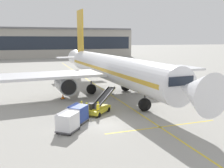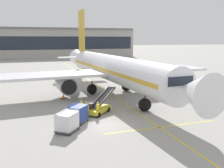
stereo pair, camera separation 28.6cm
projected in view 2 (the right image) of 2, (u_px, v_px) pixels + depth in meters
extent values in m
plane|color=#9E9B93|center=(104.00, 125.00, 24.72)|extent=(600.00, 600.00, 0.00)
cylinder|color=white|center=(114.00, 69.00, 37.55)|extent=(6.19, 32.23, 3.94)
cube|color=gold|center=(114.00, 69.00, 37.55)|extent=(6.14, 30.96, 0.47)
cone|color=white|center=(195.00, 91.00, 21.19)|extent=(4.01, 4.19, 3.74)
cone|color=white|center=(80.00, 58.00, 54.94)|extent=(3.79, 6.53, 3.35)
cube|color=white|center=(57.00, 75.00, 35.24)|extent=(15.63, 7.46, 0.36)
cylinder|color=#93969E|center=(66.00, 85.00, 35.32)|extent=(2.73, 4.33, 2.44)
cylinder|color=black|center=(69.00, 87.00, 33.38)|extent=(2.08, 0.27, 2.08)
cube|color=white|center=(158.00, 69.00, 41.53)|extent=(15.63, 7.46, 0.36)
cylinder|color=#93969E|center=(154.00, 79.00, 40.79)|extent=(2.73, 4.33, 2.44)
cylinder|color=black|center=(161.00, 80.00, 38.85)|extent=(2.08, 0.27, 2.08)
cube|color=gold|center=(82.00, 33.00, 52.56)|extent=(0.55, 3.85, 9.61)
cube|color=white|center=(82.00, 57.00, 53.17)|extent=(10.50, 3.29, 0.20)
cube|color=#1E2633|center=(175.00, 80.00, 23.59)|extent=(2.88, 1.96, 0.87)
cylinder|color=#47474C|center=(145.00, 99.00, 29.28)|extent=(0.22, 0.22, 1.28)
sphere|color=black|center=(145.00, 105.00, 29.39)|extent=(1.57, 1.57, 1.57)
cylinder|color=#47474C|center=(92.00, 85.00, 38.37)|extent=(0.22, 0.22, 1.28)
sphere|color=black|center=(92.00, 89.00, 38.49)|extent=(1.57, 1.57, 1.57)
cylinder|color=#47474C|center=(126.00, 83.00, 40.59)|extent=(0.22, 0.22, 1.28)
sphere|color=black|center=(126.00, 86.00, 40.70)|extent=(1.57, 1.57, 1.57)
cube|color=gold|center=(98.00, 109.00, 28.39)|extent=(3.51, 3.56, 0.44)
cube|color=black|center=(91.00, 106.00, 27.61)|extent=(0.82, 0.82, 0.70)
cylinder|color=#333338|center=(94.00, 104.00, 28.21)|extent=(0.08, 0.08, 0.80)
cube|color=gold|center=(103.00, 98.00, 29.33)|extent=(4.11, 4.20, 1.82)
cube|color=black|center=(103.00, 97.00, 29.32)|extent=(3.91, 4.01, 1.67)
cube|color=#333338|center=(106.00, 98.00, 29.12)|extent=(3.45, 3.57, 1.86)
cube|color=#333338|center=(100.00, 97.00, 29.50)|extent=(3.45, 3.57, 1.86)
cylinder|color=black|center=(108.00, 109.00, 29.17)|extent=(0.53, 0.54, 0.56)
cylinder|color=black|center=(97.00, 108.00, 29.80)|extent=(0.53, 0.54, 0.56)
cylinder|color=black|center=(99.00, 115.00, 27.06)|extent=(0.53, 0.54, 0.56)
cylinder|color=black|center=(87.00, 113.00, 27.69)|extent=(0.53, 0.54, 0.56)
cube|color=#515156|center=(78.00, 121.00, 25.40)|extent=(2.51, 2.56, 0.12)
cylinder|color=#4C4C51|center=(71.00, 125.00, 24.17)|extent=(0.50, 0.58, 0.07)
cube|color=navy|center=(78.00, 113.00, 25.26)|extent=(2.37, 2.42, 1.50)
cube|color=navy|center=(74.00, 108.00, 25.31)|extent=(1.81, 1.95, 0.74)
cube|color=silver|center=(73.00, 116.00, 24.37)|extent=(1.13, 0.94, 1.38)
sphere|color=black|center=(68.00, 123.00, 24.92)|extent=(0.30, 0.30, 0.30)
sphere|color=black|center=(80.00, 124.00, 24.44)|extent=(0.30, 0.30, 0.30)
sphere|color=black|center=(76.00, 118.00, 26.39)|extent=(0.30, 0.30, 0.30)
sphere|color=black|center=(87.00, 120.00, 25.91)|extent=(0.30, 0.30, 0.30)
cube|color=#515156|center=(67.00, 129.00, 22.96)|extent=(2.51, 2.56, 0.12)
cylinder|color=#4C4C51|center=(59.00, 135.00, 21.73)|extent=(0.50, 0.58, 0.07)
cube|color=silver|center=(67.00, 121.00, 22.82)|extent=(2.37, 2.42, 1.50)
cube|color=silver|center=(63.00, 115.00, 22.87)|extent=(1.81, 1.95, 0.74)
cube|color=silver|center=(61.00, 124.00, 21.93)|extent=(1.13, 0.94, 1.38)
sphere|color=black|center=(56.00, 132.00, 22.48)|extent=(0.30, 0.30, 0.30)
sphere|color=black|center=(69.00, 134.00, 22.00)|extent=(0.30, 0.30, 0.30)
sphere|color=black|center=(66.00, 126.00, 23.95)|extent=(0.30, 0.30, 0.30)
sphere|color=black|center=(78.00, 128.00, 23.47)|extent=(0.30, 0.30, 0.30)
cylinder|color=#514C42|center=(86.00, 114.00, 26.94)|extent=(0.15, 0.15, 0.86)
cylinder|color=#514C42|center=(87.00, 114.00, 26.85)|extent=(0.15, 0.15, 0.86)
cube|color=yellow|center=(86.00, 108.00, 26.77)|extent=(0.43, 0.44, 0.58)
cube|color=white|center=(87.00, 107.00, 26.88)|extent=(0.24, 0.26, 0.08)
sphere|color=#9E7051|center=(86.00, 104.00, 26.70)|extent=(0.21, 0.21, 0.21)
sphere|color=yellow|center=(86.00, 103.00, 26.68)|extent=(0.23, 0.23, 0.23)
cylinder|color=yellow|center=(85.00, 108.00, 26.90)|extent=(0.09, 0.09, 0.56)
cylinder|color=yellow|center=(88.00, 108.00, 26.66)|extent=(0.09, 0.09, 0.56)
cylinder|color=#333847|center=(82.00, 112.00, 27.59)|extent=(0.15, 0.15, 0.86)
cylinder|color=#333847|center=(82.00, 113.00, 27.41)|extent=(0.15, 0.15, 0.86)
cube|color=yellow|center=(81.00, 106.00, 27.37)|extent=(0.30, 0.41, 0.58)
cube|color=white|center=(83.00, 106.00, 27.39)|extent=(0.07, 0.34, 0.08)
sphere|color=tan|center=(81.00, 103.00, 27.30)|extent=(0.21, 0.21, 0.21)
sphere|color=yellow|center=(81.00, 102.00, 27.29)|extent=(0.23, 0.23, 0.23)
cylinder|color=yellow|center=(81.00, 106.00, 27.61)|extent=(0.09, 0.09, 0.56)
cylinder|color=yellow|center=(82.00, 107.00, 27.15)|extent=(0.09, 0.09, 0.56)
cylinder|color=#514C42|center=(98.00, 113.00, 27.24)|extent=(0.15, 0.15, 0.86)
cylinder|color=#514C42|center=(98.00, 114.00, 27.07)|extent=(0.15, 0.15, 0.86)
cube|color=yellow|center=(98.00, 107.00, 27.02)|extent=(0.41, 0.45, 0.58)
cube|color=white|center=(99.00, 107.00, 26.99)|extent=(0.19, 0.29, 0.08)
sphere|color=beige|center=(98.00, 103.00, 26.95)|extent=(0.21, 0.21, 0.21)
sphere|color=yellow|center=(98.00, 103.00, 26.94)|extent=(0.23, 0.23, 0.23)
cylinder|color=yellow|center=(98.00, 107.00, 27.26)|extent=(0.09, 0.09, 0.56)
cylinder|color=yellow|center=(97.00, 108.00, 26.80)|extent=(0.09, 0.09, 0.56)
cube|color=black|center=(63.00, 99.00, 35.55)|extent=(0.63, 0.63, 0.05)
cone|color=orange|center=(63.00, 96.00, 35.49)|extent=(0.51, 0.51, 0.66)
cylinder|color=white|center=(63.00, 96.00, 35.48)|extent=(0.28, 0.28, 0.08)
cube|color=yellow|center=(111.00, 95.00, 38.16)|extent=(0.20, 110.00, 0.01)
cube|color=yellow|center=(163.00, 127.00, 24.22)|extent=(12.00, 0.20, 0.01)
cube|color=#A8A399|center=(34.00, 43.00, 117.43)|extent=(92.21, 21.88, 12.77)
cube|color=#1E2633|center=(35.00, 43.00, 107.12)|extent=(89.45, 0.10, 5.75)
cube|color=slate|center=(34.00, 29.00, 114.19)|extent=(91.29, 18.59, 0.70)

